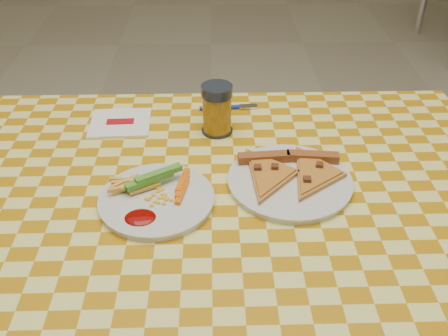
{
  "coord_description": "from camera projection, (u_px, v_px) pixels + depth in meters",
  "views": [
    {
      "loc": [
        0.01,
        -0.79,
        1.39
      ],
      "look_at": [
        0.03,
        0.06,
        0.78
      ],
      "focal_mm": 40.0,
      "sensor_mm": 36.0,
      "label": 1
    }
  ],
  "objects": [
    {
      "name": "napkin",
      "position": [
        120.0,
        123.0,
        1.23
      ],
      "size": [
        0.15,
        0.14,
        0.01
      ],
      "rotation": [
        0.0,
        0.0,
        0.03
      ],
      "color": "white",
      "rests_on": "table"
    },
    {
      "name": "pizza_slices",
      "position": [
        291.0,
        172.0,
        1.04
      ],
      "size": [
        0.25,
        0.23,
        0.02
      ],
      "color": "#BB8439",
      "rests_on": "plate_right"
    },
    {
      "name": "plate_right",
      "position": [
        290.0,
        182.0,
        1.03
      ],
      "size": [
        0.32,
        0.32,
        0.01
      ],
      "primitive_type": "cylinder",
      "rotation": [
        0.0,
        0.0,
        0.34
      ],
      "color": "silver",
      "rests_on": "table"
    },
    {
      "name": "drink_glass",
      "position": [
        217.0,
        110.0,
        1.17
      ],
      "size": [
        0.08,
        0.08,
        0.12
      ],
      "color": "black",
      "rests_on": "table"
    },
    {
      "name": "fries_veggies",
      "position": [
        152.0,
        189.0,
        0.99
      ],
      "size": [
        0.18,
        0.17,
        0.04
      ],
      "color": "gold",
      "rests_on": "plate_left"
    },
    {
      "name": "table",
      "position": [
        212.0,
        221.0,
        1.05
      ],
      "size": [
        1.28,
        0.88,
        0.76
      ],
      "color": "silver",
      "rests_on": "ground"
    },
    {
      "name": "plate_left",
      "position": [
        157.0,
        200.0,
        0.98
      ],
      "size": [
        0.26,
        0.26,
        0.01
      ],
      "primitive_type": "cylinder",
      "rotation": [
        0.0,
        0.0,
        0.2
      ],
      "color": "silver",
      "rests_on": "table"
    },
    {
      "name": "fork",
      "position": [
        229.0,
        107.0,
        1.29
      ],
      "size": [
        0.15,
        0.03,
        0.01
      ],
      "rotation": [
        0.0,
        0.0,
        0.07
      ],
      "color": "#163098",
      "rests_on": "table"
    }
  ]
}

